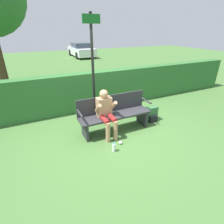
% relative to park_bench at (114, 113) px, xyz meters
% --- Properties ---
extents(ground_plane, '(40.00, 40.00, 0.00)m').
position_rel_park_bench_xyz_m(ground_plane, '(0.00, -0.07, -0.49)').
color(ground_plane, '#426B33').
extents(hedge_back, '(12.00, 0.38, 1.24)m').
position_rel_park_bench_xyz_m(hedge_back, '(0.00, 1.61, 0.13)').
color(hedge_back, '#2D662D').
rests_on(hedge_back, ground).
extents(park_bench, '(1.94, 0.50, 0.94)m').
position_rel_park_bench_xyz_m(park_bench, '(0.00, 0.00, 0.00)').
color(park_bench, '#2D2D33').
rests_on(park_bench, ground).
extents(person_seated, '(0.50, 0.62, 1.18)m').
position_rel_park_bench_xyz_m(person_seated, '(-0.30, -0.14, 0.18)').
color(person_seated, tan).
rests_on(person_seated, ground).
extents(backpack, '(0.35, 0.25, 0.44)m').
position_rel_park_bench_xyz_m(backpack, '(1.22, -0.04, -0.28)').
color(backpack, '#336638').
rests_on(backpack, ground).
extents(water_bottle, '(0.08, 0.08, 0.21)m').
position_rel_park_bench_xyz_m(water_bottle, '(-0.44, -0.87, -0.39)').
color(water_bottle, white).
rests_on(water_bottle, ground).
extents(signpost, '(0.44, 0.09, 2.86)m').
position_rel_park_bench_xyz_m(signpost, '(-0.33, 0.60, 1.11)').
color(signpost, black).
rests_on(signpost, ground).
extents(parked_car, '(1.80, 4.23, 1.29)m').
position_rel_park_bench_xyz_m(parked_car, '(3.14, 13.69, 0.13)').
color(parked_car, silver).
rests_on(parked_car, ground).
extents(litter_crumple, '(0.08, 0.08, 0.08)m').
position_rel_park_bench_xyz_m(litter_crumple, '(-0.18, -0.70, -0.45)').
color(litter_crumple, silver).
rests_on(litter_crumple, ground).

